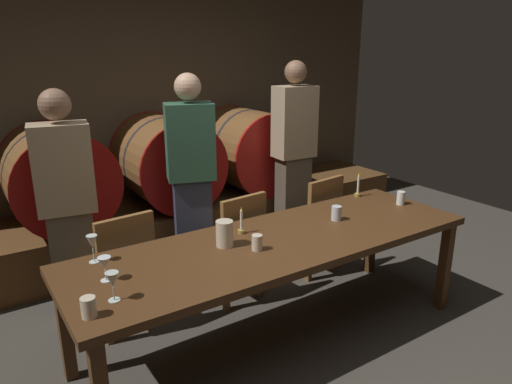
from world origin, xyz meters
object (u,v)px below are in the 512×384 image
at_px(wine_glass_left, 112,281).
at_px(cup_center_right, 336,213).
at_px(candle_left, 241,226).
at_px(wine_glass_center, 105,264).
at_px(guest_left, 68,208).
at_px(cup_far_left, 89,307).
at_px(guest_right, 294,154).
at_px(candle_right, 358,190).
at_px(cup_far_right, 401,198).
at_px(wine_barrel_right, 249,150).
at_px(cup_center_left, 257,243).
at_px(dining_table, 279,248).
at_px(guest_center, 191,178).
at_px(pitcher, 225,234).
at_px(chair_center, 236,241).
at_px(wine_barrel_left, 57,177).
at_px(wine_barrel_center, 167,161).
at_px(wine_glass_right, 92,243).
at_px(chair_right, 315,220).
at_px(chair_left, 122,266).

bearing_deg(wine_glass_left, cup_center_right, 7.66).
distance_m(candle_left, wine_glass_center, 0.96).
height_order(guest_left, cup_far_left, guest_left).
bearing_deg(guest_right, cup_center_right, 69.82).
relative_size(candle_right, cup_far_right, 1.91).
xyz_separation_m(wine_barrel_right, guest_left, (-2.06, -0.88, -0.01)).
distance_m(wine_glass_left, cup_center_left, 0.92).
bearing_deg(dining_table, guest_center, 93.17).
bearing_deg(pitcher, cup_far_left, -159.07).
bearing_deg(guest_right, wine_barrel_right, -79.20).
distance_m(chair_center, cup_far_right, 1.34).
bearing_deg(guest_center, cup_far_right, 157.60).
bearing_deg(wine_glass_center, pitcher, 3.54).
distance_m(wine_barrel_left, candle_left, 1.87).
xyz_separation_m(wine_barrel_center, wine_glass_right, (-1.14, -1.59, -0.01)).
bearing_deg(dining_table, wine_glass_right, 163.81).
distance_m(wine_barrel_left, candle_right, 2.54).
distance_m(wine_glass_right, cup_center_right, 1.66).
bearing_deg(cup_center_left, cup_far_right, 3.82).
height_order(chair_right, guest_right, guest_right).
distance_m(wine_barrel_right, wine_glass_right, 2.63).
relative_size(wine_glass_right, cup_far_right, 1.58).
bearing_deg(cup_center_right, wine_barrel_right, 76.24).
distance_m(chair_center, cup_center_left, 0.80).
height_order(guest_center, wine_glass_center, guest_center).
height_order(wine_barrel_right, candle_right, wine_barrel_right).
relative_size(wine_barrel_center, cup_center_left, 9.00).
height_order(guest_right, cup_center_right, guest_right).
height_order(dining_table, wine_glass_left, wine_glass_left).
relative_size(chair_right, cup_center_left, 8.99).
bearing_deg(candle_left, dining_table, -55.26).
relative_size(pitcher, wine_glass_left, 1.08).
relative_size(chair_right, cup_far_left, 8.92).
xyz_separation_m(wine_barrel_right, guest_center, (-1.06, -0.78, 0.03)).
relative_size(chair_left, chair_center, 1.00).
xyz_separation_m(guest_right, cup_center_left, (-1.29, -1.30, -0.14)).
bearing_deg(cup_center_right, chair_left, 154.83).
height_order(dining_table, guest_center, guest_center).
bearing_deg(wine_glass_right, chair_left, 54.98).
distance_m(dining_table, candle_left, 0.29).
bearing_deg(cup_center_right, wine_glass_right, 170.83).
relative_size(candle_right, wine_glass_center, 1.46).
xyz_separation_m(pitcher, cup_far_left, (-0.92, -0.35, -0.03)).
distance_m(pitcher, wine_glass_center, 0.76).
distance_m(cup_center_right, cup_far_right, 0.66).
distance_m(guest_right, pitcher, 1.82).
distance_m(wine_barrel_center, chair_center, 1.34).
height_order(guest_left, cup_center_left, guest_left).
relative_size(candle_left, wine_glass_center, 1.36).
xyz_separation_m(chair_right, wine_glass_left, (-2.00, -0.82, 0.36)).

